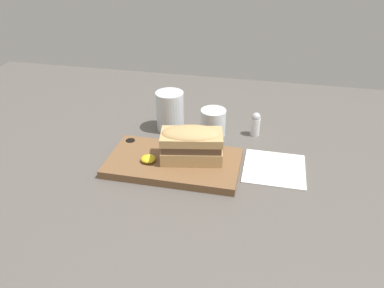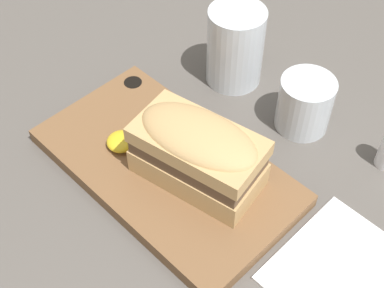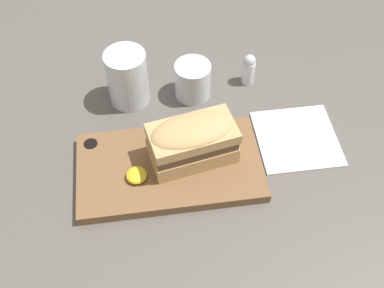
{
  "view_description": "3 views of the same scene",
  "coord_description": "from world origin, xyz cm",
  "px_view_note": "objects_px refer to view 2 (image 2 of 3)",
  "views": [
    {
      "loc": [
        19.65,
        -75.64,
        54.37
      ],
      "look_at": [
        3.51,
        -1.3,
        9.08
      ],
      "focal_mm": 35.0,
      "sensor_mm": 36.0,
      "label": 1
    },
    {
      "loc": [
        30.19,
        -27.96,
        54.5
      ],
      "look_at": [
        2.89,
        -0.72,
        10.19
      ],
      "focal_mm": 50.0,
      "sensor_mm": 36.0,
      "label": 2
    },
    {
      "loc": [
        -4.07,
        -50.84,
        72.37
      ],
      "look_at": [
        3.04,
        -0.02,
        7.47
      ],
      "focal_mm": 45.0,
      "sensor_mm": 36.0,
      "label": 3
    }
  ],
  "objects_px": {
    "napkin": "(350,278)",
    "sandwich": "(196,153)",
    "water_glass": "(235,51)",
    "serving_board": "(166,166)",
    "wine_glass": "(304,106)"
  },
  "relations": [
    {
      "from": "water_glass",
      "to": "napkin",
      "type": "bearing_deg",
      "value": -26.2
    },
    {
      "from": "wine_glass",
      "to": "napkin",
      "type": "distance_m",
      "value": 0.23
    },
    {
      "from": "sandwich",
      "to": "napkin",
      "type": "xyz_separation_m",
      "value": [
        0.2,
        0.03,
        -0.06
      ]
    },
    {
      "from": "serving_board",
      "to": "napkin",
      "type": "relative_size",
      "value": 2.16
    },
    {
      "from": "sandwich",
      "to": "water_glass",
      "type": "relative_size",
      "value": 1.4
    },
    {
      "from": "sandwich",
      "to": "wine_glass",
      "type": "xyz_separation_m",
      "value": [
        0.02,
        0.18,
        -0.03
      ]
    },
    {
      "from": "serving_board",
      "to": "napkin",
      "type": "distance_m",
      "value": 0.25
    },
    {
      "from": "sandwich",
      "to": "water_glass",
      "type": "xyz_separation_m",
      "value": [
        -0.1,
        0.18,
        -0.02
      ]
    },
    {
      "from": "water_glass",
      "to": "napkin",
      "type": "height_order",
      "value": "water_glass"
    },
    {
      "from": "serving_board",
      "to": "wine_glass",
      "type": "bearing_deg",
      "value": 69.67
    },
    {
      "from": "serving_board",
      "to": "wine_glass",
      "type": "distance_m",
      "value": 0.2
    },
    {
      "from": "serving_board",
      "to": "napkin",
      "type": "bearing_deg",
      "value": 8.95
    },
    {
      "from": "napkin",
      "to": "sandwich",
      "type": "bearing_deg",
      "value": -171.26
    },
    {
      "from": "sandwich",
      "to": "wine_glass",
      "type": "distance_m",
      "value": 0.18
    },
    {
      "from": "sandwich",
      "to": "napkin",
      "type": "height_order",
      "value": "sandwich"
    }
  ]
}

